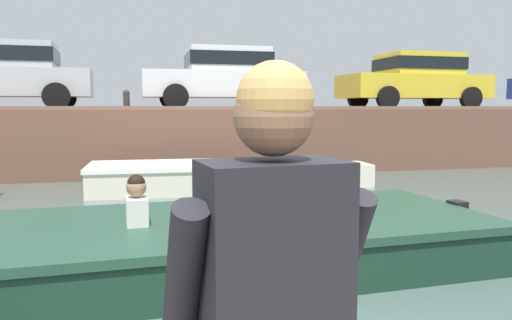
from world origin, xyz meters
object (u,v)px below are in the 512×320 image
Objects in this scene: car_left_inner_silver at (8,73)px; car_right_inner_yellow at (415,79)px; person_seated_left at (266,291)px; car_centre_white at (224,76)px; boat_moored_central_cream at (224,176)px; mooring_bollard_mid at (126,99)px; motorboat_passing at (195,245)px.

car_right_inner_yellow is at bearing -0.01° from car_left_inner_silver.
car_left_inner_silver is 0.96× the size of car_right_inner_yellow.
car_left_inner_silver reaches higher than person_seated_left.
person_seated_left is (3.16, -11.53, -1.26)m from car_left_inner_silver.
car_left_inner_silver is 0.97× the size of car_centre_white.
car_left_inner_silver is at bearing 145.77° from boat_moored_central_cream.
car_right_inner_yellow is (5.46, 0.00, -0.00)m from car_centre_white.
boat_moored_central_cream is at bearing -34.23° from car_left_inner_silver.
boat_moored_central_cream is 3.79m from car_centre_white.
boat_moored_central_cream is at bearing -152.89° from car_right_inner_yellow.
person_seated_left is at bearing -122.64° from car_right_inner_yellow.
person_seated_left is (-1.92, -11.53, -1.26)m from car_centre_white.
car_left_inner_silver reaches higher than mooring_bollard_mid.
motorboat_passing is at bearing -132.18° from car_right_inner_yellow.
motorboat_passing is 8.86m from car_left_inner_silver.
car_right_inner_yellow is 7.98m from mooring_bollard_mid.
car_left_inner_silver is 12.02m from person_seated_left.
mooring_bollard_mid is (-0.72, 6.78, 1.55)m from motorboat_passing.
mooring_bollard_mid is at bearing 96.07° from motorboat_passing.
car_left_inner_silver is 8.70× the size of mooring_bollard_mid.
motorboat_passing is at bearing -83.93° from mooring_bollard_mid.
car_centre_white is 0.99× the size of car_right_inner_yellow.
boat_moored_central_cream is at bearing 76.70° from motorboat_passing.
person_seated_left reaches higher than boat_moored_central_cream.
car_centre_white is at bearing 80.53° from person_seated_left.
person_seated_left is (0.49, -10.41, -0.66)m from mooring_bollard_mid.
motorboat_passing is at bearing -66.76° from car_left_inner_silver.
car_right_inner_yellow is (7.16, 7.90, 2.15)m from motorboat_passing.
motorboat_passing is 1.68× the size of car_right_inner_yellow.
mooring_bollard_mid is at bearing 92.71° from person_seated_left.
person_seated_left is at bearing -87.29° from mooring_bollard_mid.
car_right_inner_yellow is at bearing 47.82° from motorboat_passing.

